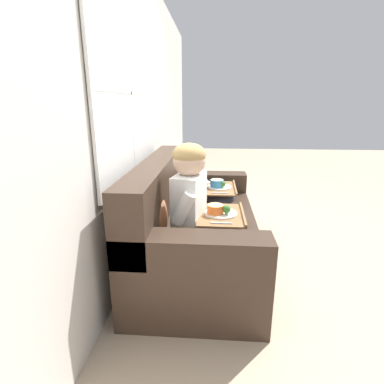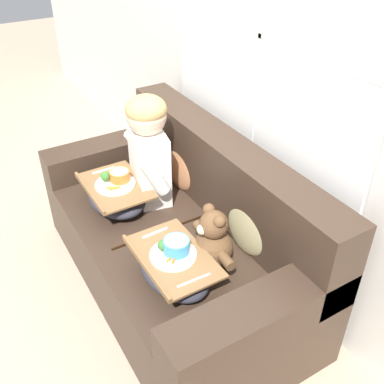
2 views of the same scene
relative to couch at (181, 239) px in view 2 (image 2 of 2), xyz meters
name	(u,v)px [view 2 (image 2 of 2)]	position (x,y,z in m)	size (l,w,h in m)	color
ground_plane	(172,282)	(0.00, -0.07, -0.33)	(14.00, 14.00, 0.00)	tan
wall_back_with_window	(266,60)	(0.00, 0.52, 0.98)	(8.00, 0.08, 2.60)	beige
couch	(181,239)	(0.00, 0.00, 0.00)	(1.86, 0.94, 0.90)	#38281E
throw_pillow_behind_child	(183,162)	(-0.35, 0.22, 0.28)	(0.37, 0.18, 0.38)	#B2754C
throw_pillow_behind_teddy	(251,222)	(0.35, 0.22, 0.28)	(0.36, 0.17, 0.37)	tan
child_figure	(148,144)	(-0.35, -0.01, 0.47)	(0.49, 0.27, 0.66)	white
teddy_bear	(212,241)	(0.35, -0.02, 0.25)	(0.36, 0.25, 0.34)	brown
lap_tray_child	(116,194)	(-0.36, -0.24, 0.20)	(0.47, 0.34, 0.23)	#2D2D38
lap_tray_teddy	(173,266)	(0.35, -0.24, 0.20)	(0.49, 0.31, 0.23)	#2D2D38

